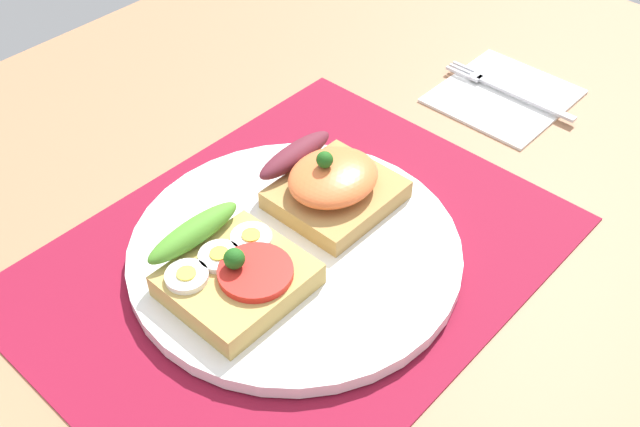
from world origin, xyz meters
The scene contains 7 objects.
ground_plane centered at (0.00, 0.00, -1.60)cm, with size 120.00×90.00×3.20cm, color #9E6D4C.
placemat centered at (0.00, 0.00, 0.15)cm, with size 42.34×32.60×0.30cm, color maroon.
plate centered at (0.00, 0.00, 0.90)cm, with size 26.83×26.83×1.20cm, color white.
sandwich_egg_tomato centered at (-6.09, 0.55, 2.98)cm, with size 9.87×10.43×4.20cm.
sandwich_salmon centered at (6.01, 1.57, 3.45)cm, with size 9.83×10.18×5.52cm.
napkin centered at (31.30, 0.08, 0.30)cm, with size 13.31×12.23×0.60cm, color white.
fork centered at (31.64, 0.15, 0.76)cm, with size 1.62×14.94×0.32cm.
Camera 1 is at (-29.53, -29.74, 44.39)cm, focal length 41.97 mm.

